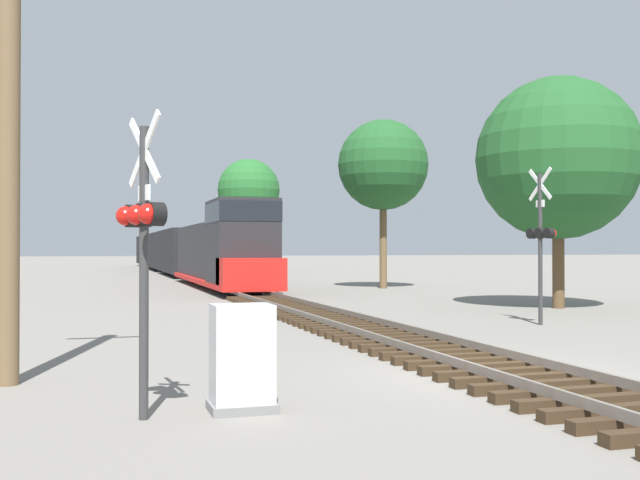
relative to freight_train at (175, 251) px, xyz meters
name	(u,v)px	position (x,y,z in m)	size (l,w,h in m)	color
ground_plane	(496,375)	(0.00, -52.38, -1.91)	(400.00, 400.00, 0.00)	slate
rail_track_bed	(496,367)	(0.00, -52.38, -1.78)	(2.60, 160.00, 0.31)	#382819
freight_train	(175,251)	(0.00, 0.00, 0.00)	(2.86, 67.13, 4.42)	#232326
crossing_signal_near	(142,230)	(-6.04, -54.04, 0.49)	(0.60, 1.00, 3.90)	#333333
crossing_signal_far	(541,236)	(5.56, -45.29, 0.60)	(0.45, 1.01, 4.46)	#333333
relay_cabinet	(242,359)	(-4.72, -53.91, -1.21)	(0.88, 0.70, 1.43)	slate
utility_pole	(9,83)	(-7.93, -50.94, 2.91)	(1.80, 0.35, 9.46)	brown
tree_far_right	(558,159)	(9.53, -40.36, 3.52)	(5.91, 5.91, 8.40)	brown
tree_mid_background	(383,165)	(8.42, -26.05, 4.75)	(4.91, 4.91, 9.15)	brown
tree_deep_background	(249,190)	(6.80, 2.59, 5.49)	(5.61, 5.61, 10.24)	brown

